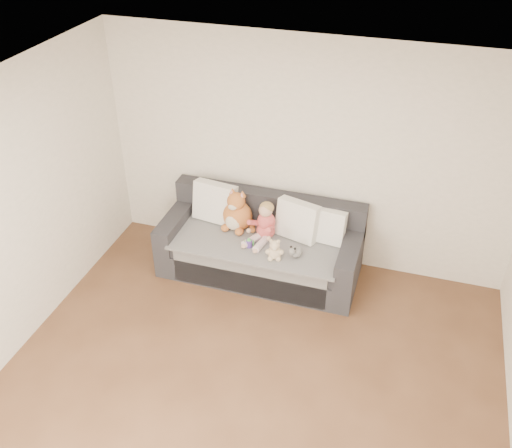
{
  "coord_description": "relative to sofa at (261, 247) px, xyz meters",
  "views": [
    {
      "loc": [
        1.11,
        -2.88,
        4.11
      ],
      "look_at": [
        -0.37,
        1.87,
        0.75
      ],
      "focal_mm": 40.0,
      "sensor_mm": 36.0,
      "label": 1
    }
  ],
  "objects": [
    {
      "name": "cushion_right_back",
      "position": [
        0.38,
        0.1,
        0.38
      ],
      "size": [
        0.51,
        0.33,
        0.44
      ],
      "rotation": [
        0.0,
        0.0,
        -0.27
      ],
      "color": "white",
      "rests_on": "sofa"
    },
    {
      "name": "cushion_right_front",
      "position": [
        0.69,
        0.13,
        0.35
      ],
      "size": [
        0.43,
        0.23,
        0.39
      ],
      "rotation": [
        0.0,
        0.0,
        -0.11
      ],
      "color": "white",
      "rests_on": "sofa"
    },
    {
      "name": "room_shell",
      "position": [
        0.37,
        -1.64,
        0.99
      ],
      "size": [
        5.0,
        5.0,
        5.0
      ],
      "color": "brown",
      "rests_on": "ground"
    },
    {
      "name": "cushion_left",
      "position": [
        -0.6,
        0.16,
        0.39
      ],
      "size": [
        0.52,
        0.29,
        0.47
      ],
      "rotation": [
        0.0,
        0.0,
        -0.14
      ],
      "color": "white",
      "rests_on": "sofa"
    },
    {
      "name": "toddler",
      "position": [
        0.05,
        -0.03,
        0.35
      ],
      "size": [
        0.31,
        0.45,
        0.44
      ],
      "rotation": [
        0.0,
        0.0,
        -0.3
      ],
      "color": "#D94F4C",
      "rests_on": "sofa"
    },
    {
      "name": "sippy_cup",
      "position": [
        -0.06,
        -0.24,
        0.23
      ],
      "size": [
        0.11,
        0.09,
        0.12
      ],
      "rotation": [
        0.0,
        0.0,
        0.4
      ],
      "color": "#55389A",
      "rests_on": "sofa"
    },
    {
      "name": "sofa",
      "position": [
        0.0,
        0.0,
        0.0
      ],
      "size": [
        2.2,
        0.94,
        0.85
      ],
      "color": "#29292E",
      "rests_on": "ground"
    },
    {
      "name": "plush_cat",
      "position": [
        -0.3,
        0.07,
        0.35
      ],
      "size": [
        0.4,
        0.34,
        0.51
      ],
      "rotation": [
        0.0,
        0.0,
        -0.16
      ],
      "color": "#BF582A",
      "rests_on": "sofa"
    },
    {
      "name": "plush_cow",
      "position": [
        0.46,
        -0.26,
        0.23
      ],
      "size": [
        0.13,
        0.19,
        0.15
      ],
      "rotation": [
        0.0,
        0.0,
        -0.39
      ],
      "color": "white",
      "rests_on": "sofa"
    },
    {
      "name": "teddy_bear",
      "position": [
        0.25,
        -0.36,
        0.26
      ],
      "size": [
        0.19,
        0.15,
        0.24
      ],
      "rotation": [
        0.0,
        0.0,
        0.24
      ],
      "color": "tan",
      "rests_on": "sofa"
    }
  ]
}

